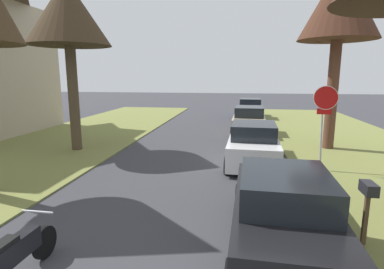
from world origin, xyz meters
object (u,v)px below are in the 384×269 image
(parked_sedan_tan, at_px, (249,121))
(stop_sign_far, at_px, (324,110))
(street_tree_left_mid_b, at_px, (68,14))
(parked_sedan_white, at_px, (253,144))
(street_tree_right_mid_b, at_px, (340,4))
(parked_sedan_black, at_px, (282,212))
(parked_motorcycle, at_px, (14,256))
(curbside_mailbox, at_px, (368,196))
(parked_sedan_navy, at_px, (250,109))

(parked_sedan_tan, bearing_deg, stop_sign_far, -72.63)
(street_tree_left_mid_b, distance_m, parked_sedan_white, 9.38)
(street_tree_left_mid_b, bearing_deg, stop_sign_far, -9.36)
(street_tree_right_mid_b, bearing_deg, parked_sedan_black, -110.08)
(street_tree_left_mid_b, xyz_separation_m, parked_sedan_tan, (7.83, 5.58, -5.13))
(parked_sedan_black, relative_size, parked_sedan_white, 1.00)
(street_tree_left_mid_b, height_order, parked_motorcycle, street_tree_left_mid_b)
(parked_motorcycle, distance_m, curbside_mailbox, 6.34)
(stop_sign_far, distance_m, parked_sedan_white, 2.84)
(parked_motorcycle, bearing_deg, street_tree_right_mid_b, 54.37)
(street_tree_right_mid_b, relative_size, parked_sedan_black, 1.79)
(parked_sedan_tan, height_order, parked_sedan_navy, same)
(stop_sign_far, bearing_deg, street_tree_right_mid_b, 71.30)
(parked_sedan_black, distance_m, parked_motorcycle, 4.73)
(parked_sedan_black, height_order, parked_motorcycle, parked_sedan_black)
(street_tree_left_mid_b, height_order, curbside_mailbox, street_tree_left_mid_b)
(parked_sedan_black, xyz_separation_m, parked_motorcycle, (-4.38, -1.79, -0.24))
(parked_sedan_navy, bearing_deg, curbside_mailbox, -85.13)
(parked_sedan_black, distance_m, parked_sedan_navy, 19.04)
(stop_sign_far, distance_m, street_tree_right_mid_b, 5.66)
(street_tree_right_mid_b, height_order, parked_sedan_tan, street_tree_right_mid_b)
(parked_sedan_white, height_order, parked_sedan_navy, same)
(parked_sedan_black, height_order, parked_sedan_tan, same)
(curbside_mailbox, bearing_deg, parked_sedan_white, 108.41)
(street_tree_right_mid_b, distance_m, parked_sedan_navy, 12.08)
(stop_sign_far, relative_size, street_tree_left_mid_b, 0.41)
(street_tree_left_mid_b, relative_size, curbside_mailbox, 5.72)
(parked_sedan_black, distance_m, curbside_mailbox, 1.66)
(street_tree_right_mid_b, height_order, parked_motorcycle, street_tree_right_mid_b)
(parked_motorcycle, bearing_deg, stop_sign_far, 47.51)
(parked_sedan_navy, distance_m, curbside_mailbox, 18.86)
(parked_sedan_tan, height_order, parked_motorcycle, parked_sedan_tan)
(stop_sign_far, height_order, parked_sedan_navy, stop_sign_far)
(parked_sedan_black, xyz_separation_m, parked_sedan_tan, (-0.28, 12.41, 0.00))
(stop_sign_far, xyz_separation_m, parked_sedan_tan, (-2.27, 7.25, -1.46))
(parked_sedan_tan, xyz_separation_m, curbside_mailbox, (1.89, -12.16, 0.33))
(stop_sign_far, xyz_separation_m, parked_motorcycle, (-6.36, -6.95, -1.70))
(parked_sedan_tan, bearing_deg, parked_sedan_black, -88.70)
(street_tree_right_mid_b, xyz_separation_m, parked_sedan_navy, (-3.22, 10.22, -5.59))
(parked_sedan_tan, bearing_deg, street_tree_left_mid_b, -144.50)
(street_tree_right_mid_b, height_order, parked_sedan_navy, street_tree_right_mid_b)
(street_tree_right_mid_b, bearing_deg, parked_sedan_navy, 107.49)
(parked_sedan_navy, distance_m, parked_motorcycle, 21.28)
(stop_sign_far, height_order, street_tree_right_mid_b, street_tree_right_mid_b)
(street_tree_right_mid_b, relative_size, curbside_mailbox, 6.29)
(curbside_mailbox, bearing_deg, street_tree_left_mid_b, 145.89)
(street_tree_left_mid_b, distance_m, parked_motorcycle, 10.81)
(parked_sedan_black, bearing_deg, stop_sign_far, 68.96)
(street_tree_right_mid_b, xyz_separation_m, parked_sedan_tan, (-3.51, 3.59, -5.59))
(parked_sedan_white, height_order, parked_sedan_tan, same)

